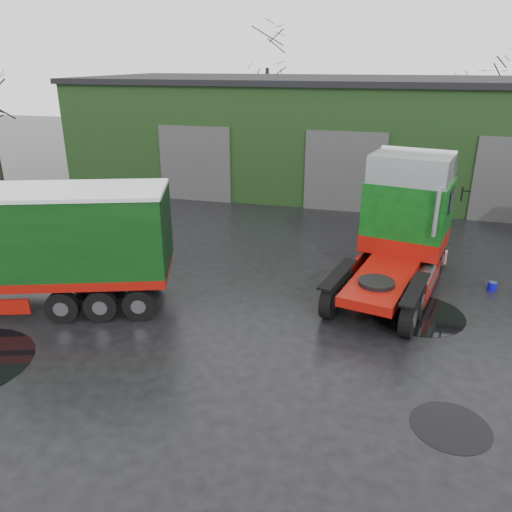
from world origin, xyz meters
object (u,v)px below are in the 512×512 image
Objects in this scene: warehouse at (356,133)px; tree_back_a at (267,93)px; tree_back_b at (477,111)px; wash_bucket at (492,286)px; hero_tractor at (394,231)px.

tree_back_a is at bearing 128.66° from warehouse.
warehouse is at bearing -128.66° from tree_back_b.
wash_bucket is at bearing -60.26° from tree_back_a.
tree_back_a is 16.03m from tree_back_b.
hero_tractor is 26.13m from tree_back_b.
tree_back_a is at bearing 124.91° from hero_tractor.
tree_back_a reaches higher than warehouse.
wash_bucket is 0.04× the size of tree_back_b.
tree_back_a is (-8.00, 10.00, 1.59)m from warehouse.
tree_back_a is at bearing 180.00° from tree_back_b.
warehouse is at bearing 112.37° from wash_bucket.
hero_tractor is 0.94× the size of tree_back_b.
warehouse is at bearing 111.69° from hero_tractor.
warehouse is 108.26× the size of wash_bucket.
warehouse is 12.90m from tree_back_a.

